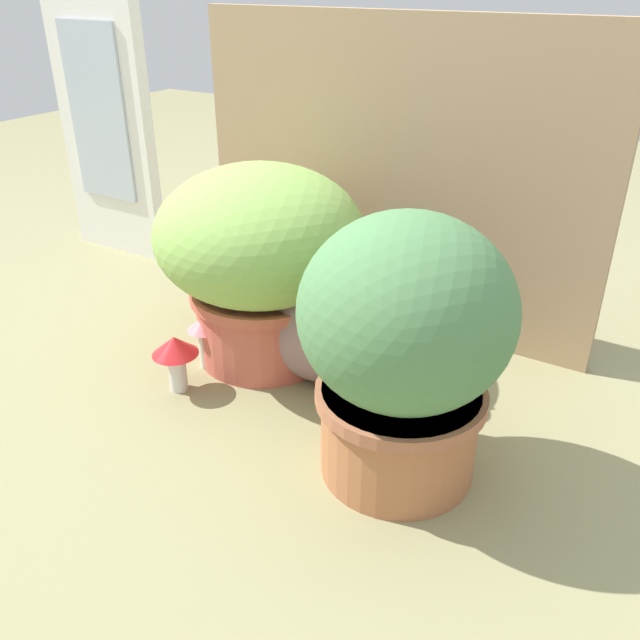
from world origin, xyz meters
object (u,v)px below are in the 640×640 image
(mushroom_ornament_pink, at_px, (205,332))
(mushroom_ornament_red, at_px, (175,352))
(leafy_planter, at_px, (404,344))
(cat, at_px, (323,331))
(grass_planter, at_px, (260,254))

(mushroom_ornament_pink, xyz_separation_m, mushroom_ornament_red, (0.01, -0.10, 0.00))
(leafy_planter, xyz_separation_m, cat, (-0.27, 0.18, -0.14))
(leafy_planter, xyz_separation_m, mushroom_ornament_red, (-0.51, -0.01, -0.17))
(grass_planter, height_order, mushroom_ornament_pink, grass_planter)
(grass_planter, distance_m, leafy_planter, 0.49)
(leafy_planter, relative_size, mushroom_ornament_pink, 3.71)
(grass_planter, height_order, mushroom_ornament_red, grass_planter)
(grass_planter, xyz_separation_m, mushroom_ornament_red, (-0.07, -0.22, -0.16))
(grass_planter, xyz_separation_m, mushroom_ornament_pink, (-0.08, -0.12, -0.16))
(leafy_planter, bearing_deg, mushroom_ornament_pink, 170.37)
(leafy_planter, bearing_deg, mushroom_ornament_red, -178.34)
(leafy_planter, relative_size, cat, 1.29)
(leafy_planter, bearing_deg, cat, 145.67)
(cat, height_order, mushroom_ornament_red, cat)
(grass_planter, distance_m, mushroom_ornament_red, 0.28)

